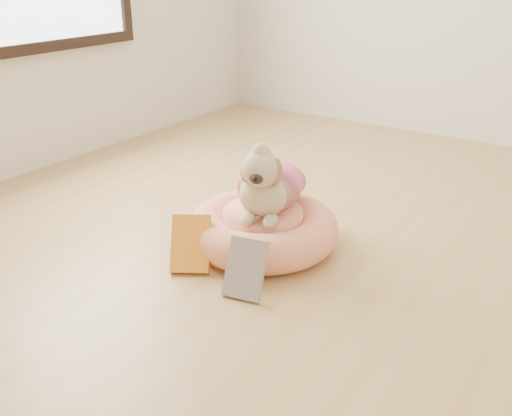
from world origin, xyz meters
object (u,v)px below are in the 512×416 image
Objects in this scene: dog at (269,172)px; book_yellow at (191,244)px; pet_bed at (263,229)px; book_white at (245,269)px.

book_yellow is at bearing -134.16° from dog.
book_yellow reaches higher than pet_bed.
book_white reaches higher than pet_bed.
book_yellow is at bearing -113.35° from pet_bed.
pet_bed is at bearing 102.43° from book_white.
pet_bed is 0.38m from book_white.
book_yellow is 0.29m from book_white.
book_white is (0.16, -0.35, 0.02)m from pet_bed.
dog is 1.98× the size of book_yellow.
book_yellow is (-0.13, -0.31, 0.02)m from pet_bed.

